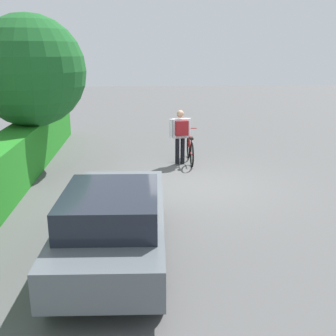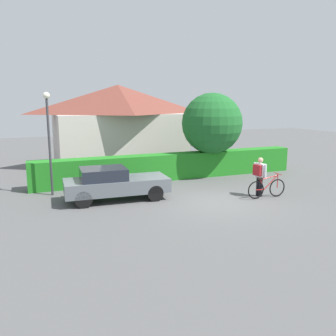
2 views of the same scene
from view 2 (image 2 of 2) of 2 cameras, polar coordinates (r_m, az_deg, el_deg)
The scene contains 8 objects.
ground_plane at distance 14.33m, azimuth 8.01°, elevation -5.56°, with size 60.00×60.00×0.00m, color #525252.
hedge_row at distance 18.33m, azimuth 0.68°, elevation 0.29°, with size 14.06×0.90×1.32m, color #20791F.
house_distant at distance 22.35m, azimuth -7.94°, elevation 6.94°, with size 7.98×5.12×4.96m.
parked_car_near at distance 14.56m, azimuth -8.73°, elevation -2.41°, with size 4.25×1.82×1.36m.
bicycle at distance 15.36m, azimuth 15.63°, elevation -3.14°, with size 1.81×0.50×1.00m.
person_rider at distance 15.38m, azimuth 14.51°, elevation -0.77°, with size 0.42×0.66×1.67m.
street_lamp at distance 15.63m, azimuth -18.70°, elevation 5.83°, with size 0.28×0.28×4.36m.
tree_kerbside at distance 18.80m, azimuth 7.09°, elevation 7.12°, with size 3.17×3.17×4.42m.
Camera 2 is at (-6.91, -11.89, 4.02)m, focal length 37.81 mm.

